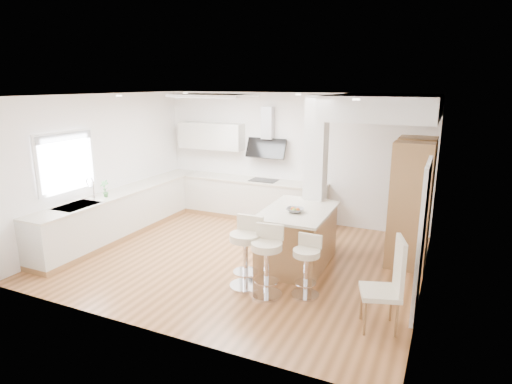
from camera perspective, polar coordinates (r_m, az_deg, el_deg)
The scene contains 18 objects.
ground at distance 7.64m, azimuth -2.22°, elevation -8.76°, with size 6.00×6.00×0.00m, color #AE7040.
ceiling at distance 7.64m, azimuth -2.22°, elevation -8.76°, with size 6.00×5.00×0.02m, color white.
wall_back at distance 9.46m, azimuth 4.57°, elevation 4.59°, with size 6.00×0.04×2.80m, color white.
wall_left at distance 8.95m, azimuth -19.75°, elevation 3.23°, with size 0.04×5.00×2.80m, color white.
wall_right at distance 6.46m, azimuth 22.13°, elevation -1.04°, with size 0.04×5.00×2.80m, color white.
skylight at distance 7.93m, azimuth -5.64°, elevation 12.65°, with size 4.10×2.10×0.06m.
window_left at distance 8.26m, azimuth -24.02°, elevation 4.03°, with size 0.06×1.28×1.07m.
doorway_right at distance 6.00m, azimuth 21.21°, elevation -6.09°, with size 0.05×1.00×2.10m.
counter_left at distance 9.13m, azimuth -16.90°, elevation -2.43°, with size 0.63×4.50×1.35m.
counter_back at distance 9.70m, azimuth -1.16°, elevation 0.63°, with size 3.62×0.63×2.50m.
pillar at distance 7.69m, azimuth 7.91°, elevation 2.23°, with size 0.35×0.35×2.80m.
soffit at distance 7.74m, azimuth 16.81°, elevation 10.82°, with size 1.78×2.20×0.40m.
oven_column at distance 7.75m, azimuth 20.01°, elevation -1.08°, with size 0.63×1.21×2.10m.
peninsula at distance 7.23m, azimuth 5.54°, elevation -5.99°, with size 1.09×1.62×1.05m.
bar_stool_a at distance 6.41m, azimuth -1.34°, elevation -7.55°, with size 0.49×0.49×1.08m.
bar_stool_b at distance 6.17m, azimuth 1.47°, elevation -8.70°, with size 0.52×0.52×1.04m.
bar_stool_c at distance 6.22m, azimuth 6.76°, elevation -9.35°, with size 0.42×0.42×0.90m.
dining_chair at distance 5.58m, azimuth 17.40°, elevation -11.31°, with size 0.58×0.58×1.20m.
Camera 1 is at (3.20, -6.26, 3.00)m, focal length 30.00 mm.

